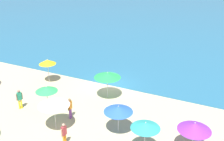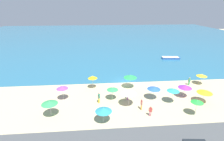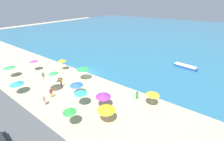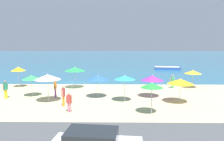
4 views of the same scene
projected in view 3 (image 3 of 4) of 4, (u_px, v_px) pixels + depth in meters
name	position (u px, v px, depth m)	size (l,w,h in m)	color
ground_plane	(89.00, 73.00, 32.50)	(160.00, 160.00, 0.00)	#C6B68A
sea	(168.00, 32.00, 72.61)	(150.00, 110.00, 0.05)	#296989
beach_umbrella_0	(9.00, 67.00, 30.28)	(2.25, 2.25, 2.48)	#B2B2B7
beach_umbrella_1	(62.00, 60.00, 33.31)	(1.72, 1.72, 2.60)	#B2B2B7
beach_umbrella_2	(76.00, 84.00, 24.48)	(2.19, 2.19, 2.31)	#B2B2B7
beach_umbrella_3	(51.00, 79.00, 25.49)	(2.39, 2.39, 2.67)	#B2B2B7
beach_umbrella_4	(33.00, 61.00, 33.07)	(1.91, 1.91, 2.61)	#B2B2B7
beach_umbrella_5	(81.00, 92.00, 21.87)	(1.97, 1.97, 2.56)	#B2B2B7
beach_umbrella_6	(106.00, 109.00, 19.03)	(2.36, 2.36, 2.31)	#B2B2B7
beach_umbrella_7	(103.00, 95.00, 21.75)	(2.27, 2.27, 2.32)	#B2B2B7
beach_umbrella_8	(83.00, 68.00, 29.29)	(2.46, 2.46, 2.63)	#B2B2B7
beach_umbrella_9	(69.00, 111.00, 18.21)	(1.72, 1.72, 2.54)	#B2B2B7
beach_umbrella_10	(53.00, 73.00, 28.41)	(1.88, 1.88, 2.26)	#B2B2B7
beach_umbrella_11	(153.00, 94.00, 22.08)	(2.00, 2.00, 2.24)	#B2B2B7
beach_umbrella_12	(17.00, 83.00, 25.03)	(2.25, 2.25, 2.25)	#B2B2B7
bather_0	(137.00, 94.00, 23.75)	(0.57, 0.27, 1.64)	green
bather_1	(44.00, 100.00, 22.49)	(0.55, 0.31, 1.64)	#D1798C
bather_2	(51.00, 92.00, 24.18)	(0.25, 0.57, 1.80)	orange
bather_3	(43.00, 76.00, 29.37)	(0.36, 0.52, 1.81)	yellow
bather_4	(61.00, 82.00, 27.26)	(0.23, 0.57, 1.82)	purple
skiff_nearshore	(185.00, 67.00, 34.98)	(5.29, 2.30, 0.61)	#335AA6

